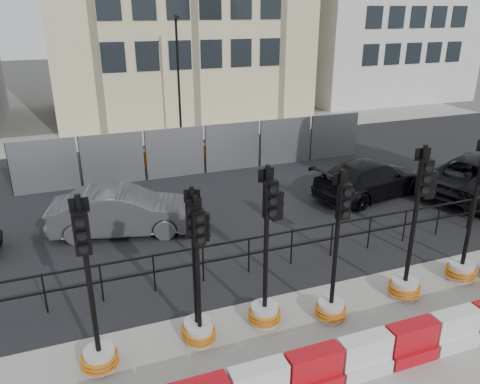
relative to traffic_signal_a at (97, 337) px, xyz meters
name	(u,v)px	position (x,y,z in m)	size (l,w,h in m)	color
ground	(313,288)	(5.06, 0.98, -0.73)	(120.00, 120.00, 0.00)	#51514C
sidewalk_near	(392,372)	(5.06, -2.02, -0.72)	(40.00, 6.00, 0.02)	gray
road	(221,190)	(5.06, 7.98, -0.72)	(40.00, 14.00, 0.03)	black
sidewalk_far	(168,133)	(5.06, 16.98, -0.72)	(40.00, 4.00, 0.02)	gray
kerb_railing	(292,241)	(5.06, 2.18, -0.04)	(18.00, 0.04, 1.00)	black
heras_fencing	(189,153)	(4.57, 10.70, -0.02)	(14.33, 1.72, 2.00)	gray
lamp_post_far	(178,74)	(5.56, 15.96, 2.49)	(0.12, 0.56, 6.00)	black
barrier_row	(387,350)	(5.06, -1.82, -0.36)	(12.55, 0.50, 0.80)	red
traffic_signal_a	(97,337)	(0.00, 0.00, 0.00)	(0.70, 0.70, 3.54)	#B9B9B4
traffic_signal_b	(197,305)	(1.95, 0.21, 0.06)	(0.66, 0.66, 3.33)	#B9B9B4
traffic_signal_c	(200,315)	(1.96, 0.04, -0.07)	(0.63, 0.63, 3.22)	#B9B9B4
traffic_signal_d	(266,289)	(3.44, 0.16, 0.12)	(0.71, 0.71, 3.58)	#B9B9B4
traffic_signal_e	(333,291)	(4.83, -0.20, -0.02)	(0.68, 0.68, 3.44)	#B9B9B4
traffic_signal_f	(409,264)	(6.89, -0.09, 0.15)	(0.73, 0.73, 3.70)	#B9B9B4
traffic_signal_g	(465,253)	(8.69, 0.02, 0.03)	(0.73, 0.73, 3.68)	#B9B9B4
car_b	(123,211)	(1.23, 5.66, -0.03)	(4.48, 2.44, 1.40)	#47474B
car_c	(371,178)	(9.90, 5.53, -0.06)	(4.89, 2.78, 1.34)	black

